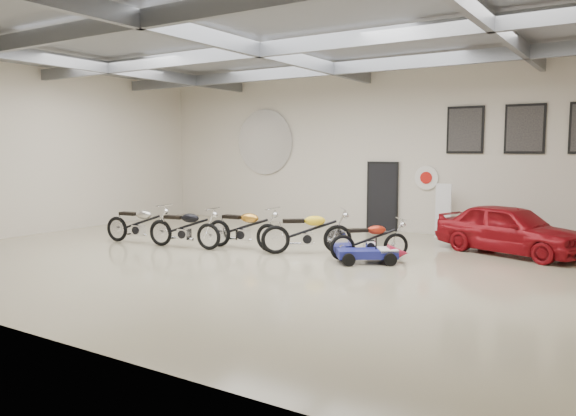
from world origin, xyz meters
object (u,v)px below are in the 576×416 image
Objects in this scene: motorcycle_black at (184,227)px; go_kart at (373,250)px; motorcycle_red at (370,239)px; motorcycle_silver at (138,223)px; motorcycle_gold at (243,227)px; banner_stand at (443,209)px; vintage_car at (510,229)px; motorcycle_yellow at (307,231)px.

motorcycle_black is 5.02m from go_kart.
motorcycle_silver is at bearing 148.14° from motorcycle_red.
motorcycle_red is at bearing 5.33° from motorcycle_black.
go_kart is (3.55, 0.12, -0.27)m from motorcycle_gold.
motorcycle_gold reaches higher than motorcycle_silver.
banner_stand reaches higher than motorcycle_black.
vintage_car is (2.15, -1.64, -0.22)m from banner_stand.
go_kart is (0.25, -0.34, -0.19)m from motorcycle_red.
vintage_car reaches higher than go_kart.
motorcycle_black is 4.84m from motorcycle_red.
motorcycle_yellow is (1.70, 0.32, -0.00)m from motorcycle_gold.
motorcycle_yellow reaches higher than go_kart.
motorcycle_yellow is 1.61m from motorcycle_red.
motorcycle_black is (-5.14, -5.27, -0.28)m from banner_stand.
motorcycle_silver is 0.59× the size of vintage_car.
banner_stand is 0.46× the size of vintage_car.
banner_stand is 4.16m from motorcycle_red.
motorcycle_gold is (2.92, 0.84, 0.01)m from motorcycle_silver.
banner_stand reaches higher than vintage_car.
motorcycle_yellow is at bearing 139.12° from go_kart.
vintage_car is (5.90, 2.95, 0.05)m from motorcycle_gold.
go_kart is (1.85, -0.19, -0.27)m from motorcycle_yellow.
motorcycle_black reaches higher than motorcycle_red.
motorcycle_yellow is (4.62, 1.16, 0.01)m from motorcycle_silver.
vintage_car reaches higher than motorcycle_gold.
banner_stand is 0.76× the size of motorcycle_yellow.
go_kart is (6.47, 0.96, -0.26)m from motorcycle_silver.
vintage_car is (2.35, 2.83, 0.32)m from go_kart.
banner_stand is 7.37m from motorcycle_black.
go_kart is at bearing -97.90° from motorcycle_red.
vintage_car is at bearing 18.05° from motorcycle_black.
motorcycle_red is 3.60m from vintage_car.
banner_stand reaches higher than motorcycle_silver.
motorcycle_black is 8.15m from vintage_car.
motorcycle_gold is (-3.75, -4.59, -0.27)m from banner_stand.
motorcycle_red reaches higher than go_kart.
banner_stand is 1.02× the size of go_kart.
motorcycle_yellow reaches higher than motorcycle_black.
vintage_car is (7.30, 3.64, 0.06)m from motorcycle_black.
go_kart is at bearing 1.59° from motorcycle_silver.
go_kart is at bearing -42.50° from motorcycle_yellow.
motorcycle_silver is at bearing -166.77° from motorcycle_gold.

